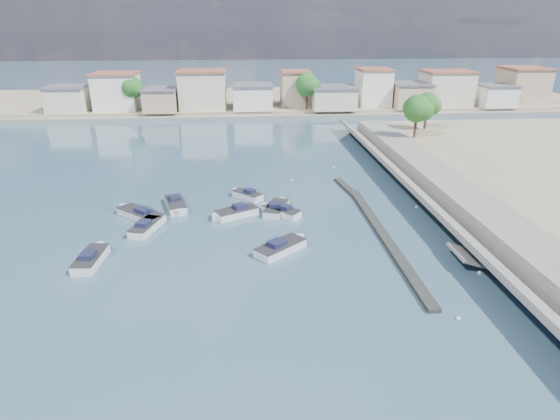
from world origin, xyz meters
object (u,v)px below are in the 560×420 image
motorboat_c (280,211)px  motorboat_d (234,213)px  motorboat_b (277,208)px  motorboat_e (147,227)px  motorboat_g (176,206)px  motorboat_f (246,195)px  motorboat_h (283,247)px  motorboat_a (92,258)px  sailboat (139,214)px

motorboat_c → motorboat_d: bearing=-178.5°
motorboat_b → motorboat_e: 14.08m
motorboat_g → motorboat_f: bearing=18.9°
motorboat_e → motorboat_f: 13.18m
motorboat_f → motorboat_g: bearing=-161.1°
motorboat_b → motorboat_c: bearing=-76.0°
motorboat_b → motorboat_h: size_ratio=1.00×
motorboat_b → motorboat_d: bearing=-166.3°
motorboat_c → motorboat_d: same height
motorboat_a → motorboat_b: (17.11, 10.50, -0.00)m
motorboat_d → motorboat_h: (4.53, -8.57, 0.00)m
motorboat_b → motorboat_g: size_ratio=0.93×
sailboat → motorboat_g: bearing=31.4°
motorboat_b → sailboat: size_ratio=0.57×
motorboat_a → motorboat_h: (16.89, 0.77, -0.00)m
motorboat_h → motorboat_c: bearing=86.9°
motorboat_a → motorboat_f: same height
motorboat_e → motorboat_b: bearing=16.4°
motorboat_b → motorboat_d: same height
motorboat_g → motorboat_c: bearing=-13.2°
motorboat_e → motorboat_h: bearing=-23.4°
motorboat_a → motorboat_g: same height
motorboat_b → motorboat_d: (-4.74, -1.16, -0.00)m
motorboat_f → motorboat_b: bearing=-52.8°
motorboat_a → sailboat: 10.18m
motorboat_b → motorboat_f: same height
motorboat_f → sailboat: 12.62m
motorboat_b → motorboat_a: bearing=-148.5°
motorboat_f → motorboat_g: same height
motorboat_e → motorboat_f: (10.16, 8.40, -0.00)m
motorboat_h → motorboat_a: bearing=-177.4°
motorboat_e → motorboat_f: same height
motorboat_d → motorboat_h: bearing=-62.2°
motorboat_e → motorboat_d: bearing=17.9°
motorboat_g → motorboat_h: same height
motorboat_e → motorboat_g: (2.21, 5.68, 0.00)m
motorboat_e → sailboat: size_ratio=0.55×
sailboat → motorboat_f: bearing=23.1°
motorboat_f → motorboat_h: bearing=-77.5°
motorboat_f → sailboat: bearing=-156.9°
motorboat_g → motorboat_h: 15.91m
sailboat → motorboat_d: bearing=-3.4°
motorboat_b → motorboat_e: same height
motorboat_a → motorboat_d: 15.50m
motorboat_e → sailboat: (-1.45, 3.44, 0.04)m
motorboat_b → motorboat_h: 9.73m
motorboat_d → motorboat_g: size_ratio=0.91×
motorboat_h → sailboat: (-14.74, 9.18, 0.04)m
motorboat_b → motorboat_h: (-0.21, -9.73, 0.00)m
motorboat_f → motorboat_g: (-7.95, -2.72, 0.00)m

